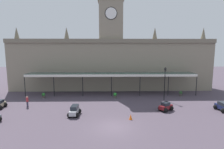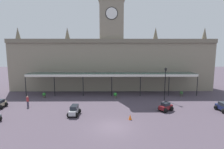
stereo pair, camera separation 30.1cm
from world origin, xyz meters
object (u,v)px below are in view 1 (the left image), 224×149
Objects in this scene: pedestrian_beside_cars at (27,101)px; planter_by_canopy at (181,93)px; car_navy_estate at (223,107)px; traffic_cone at (131,117)px; victorian_lamppost at (165,80)px; car_maroon_sedan at (166,107)px; planter_forecourt_centre at (115,95)px; planter_near_kerb at (44,95)px; car_silver_estate at (74,111)px.

pedestrian_beside_cars reaches higher than planter_by_canopy.
car_navy_estate reaches higher than traffic_cone.
car_maroon_sedan is at bearing -105.06° from victorian_lamppost.
pedestrian_beside_cars reaches higher than planter_forecourt_centre.
planter_near_kerb is (-12.63, 0.13, 0.00)m from planter_forecourt_centre.
victorian_lamppost is (-6.48, 5.53, 2.87)m from car_navy_estate.
car_navy_estate is 2.40× the size of planter_near_kerb.
car_navy_estate is 3.39× the size of traffic_cone.
traffic_cone is 17.33m from planter_near_kerb.
pedestrian_beside_cars is (-20.10, 1.91, 0.41)m from car_maroon_sedan.
car_navy_estate is 13.49m from traffic_cone.
pedestrian_beside_cars is 1.74× the size of planter_near_kerb.
victorian_lamppost is 5.84× the size of planter_forecourt_centre.
car_maroon_sedan is at bearing -44.18° from planter_forecourt_centre.
car_maroon_sedan reaches higher than traffic_cone.
traffic_cone is at bearing -134.20° from planter_by_canopy.
planter_near_kerb is 1.00× the size of planter_by_canopy.
victorian_lamppost is 21.17m from planter_near_kerb.
planter_by_canopy is (5.27, 7.74, -0.01)m from car_maroon_sedan.
car_navy_estate is at bearing -25.48° from planter_forecourt_centre.
victorian_lamppost is at bearing 74.94° from car_maroon_sedan.
victorian_lamppost is (1.40, 5.19, 2.93)m from car_maroon_sedan.
car_maroon_sedan is 2.34× the size of planter_near_kerb.
pedestrian_beside_cars is (-7.64, 3.50, 0.34)m from car_silver_estate.
car_silver_estate reaches higher than planter_near_kerb.
planter_by_canopy is at bearing 55.74° from car_maroon_sedan.
car_silver_estate is at bearing -24.59° from pedestrian_beside_cars.
car_silver_estate is 2.38× the size of planter_forecourt_centre.
victorian_lamppost reaches higher than car_silver_estate.
planter_near_kerb is at bearing 130.00° from car_silver_estate.
car_silver_estate is 10.95m from planter_near_kerb.
planter_forecourt_centre is 1.00× the size of planter_by_canopy.
car_silver_estate and car_navy_estate have the same top height.
victorian_lamppost is at bearing 26.04° from car_silver_estate.
victorian_lamppost reaches higher than traffic_cone.
car_navy_estate is at bearing -2.54° from car_maroon_sedan.
traffic_cone is (-6.72, -8.34, -3.09)m from victorian_lamppost.
car_maroon_sedan is 20.66m from planter_near_kerb.
pedestrian_beside_cars reaches higher than planter_near_kerb.
planter_near_kerb is (-7.04, 8.39, -0.07)m from car_silver_estate.
planter_near_kerb is at bearing 160.76° from car_maroon_sedan.
victorian_lamppost is (13.86, 6.77, 2.87)m from car_silver_estate.
planter_near_kerb and planter_by_canopy have the same top height.
car_maroon_sedan is 20.20m from pedestrian_beside_cars.
planter_by_canopy is at bearing 107.84° from car_navy_estate.
pedestrian_beside_cars is at bearing -171.34° from victorian_lamppost.
planter_by_canopy is (-2.60, 8.09, -0.07)m from car_navy_estate.
planter_forecourt_centre is 1.00× the size of planter_near_kerb.
victorian_lamppost is at bearing -146.64° from planter_by_canopy.
victorian_lamppost reaches higher than pedestrian_beside_cars.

